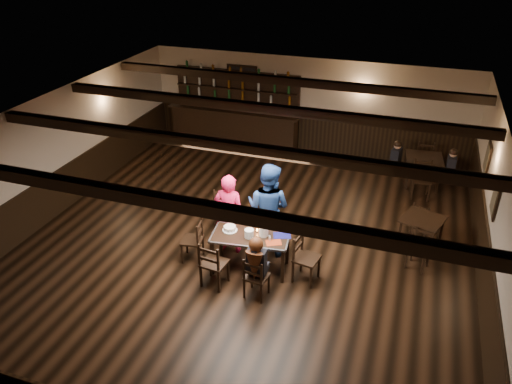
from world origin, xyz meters
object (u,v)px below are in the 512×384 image
(woman_pink, at_px, (229,214))
(man_blue, at_px, (268,208))
(cake, at_px, (230,229))
(bar_counter, at_px, (235,123))
(dining_table, at_px, (251,240))
(chair_near_left, at_px, (212,262))
(chair_near_right, at_px, (255,276))

(woman_pink, relative_size, man_blue, 0.90)
(cake, distance_m, bar_counter, 5.80)
(dining_table, distance_m, woman_pink, 0.78)
(chair_near_left, bearing_deg, chair_near_right, -3.47)
(man_blue, relative_size, cake, 6.62)
(dining_table, height_order, man_blue, man_blue)
(woman_pink, distance_m, bar_counter, 5.34)
(man_blue, height_order, bar_counter, bar_counter)
(chair_near_left, relative_size, chair_near_right, 1.12)
(chair_near_left, xyz_separation_m, woman_pink, (-0.13, 1.20, 0.30))
(chair_near_left, xyz_separation_m, cake, (0.05, 0.77, 0.25))
(chair_near_left, height_order, bar_counter, bar_counter)
(cake, relative_size, bar_counter, 0.07)
(man_blue, bearing_deg, woman_pink, 32.08)
(dining_table, distance_m, cake, 0.45)
(man_blue, height_order, cake, man_blue)
(chair_near_left, distance_m, woman_pink, 1.24)
(man_blue, xyz_separation_m, cake, (-0.53, -0.72, -0.15))
(chair_near_left, distance_m, cake, 0.81)
(chair_near_right, bearing_deg, chair_near_left, 176.53)
(woman_pink, bearing_deg, chair_near_left, 92.96)
(cake, bearing_deg, chair_near_left, -93.63)
(dining_table, distance_m, man_blue, 0.82)
(man_blue, bearing_deg, chair_near_left, 78.06)
(chair_near_left, bearing_deg, dining_table, 57.01)
(chair_near_right, xyz_separation_m, bar_counter, (-2.74, 6.28, 0.24))
(cake, bearing_deg, woman_pink, 112.41)
(chair_near_right, relative_size, woman_pink, 0.49)
(woman_pink, bearing_deg, bar_counter, -73.52)
(bar_counter, bearing_deg, chair_near_left, -72.92)
(dining_table, xyz_separation_m, woman_pink, (-0.60, 0.46, 0.18))
(chair_near_left, relative_size, woman_pink, 0.55)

